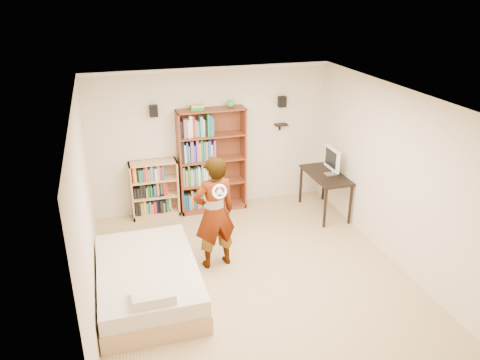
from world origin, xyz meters
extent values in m
cube|color=tan|center=(0.00, 0.00, 0.00)|extent=(4.50, 5.00, 0.01)
cube|color=beige|center=(0.00, 2.50, 1.35)|extent=(4.50, 0.02, 2.70)
cube|color=beige|center=(0.00, -2.50, 1.35)|extent=(4.50, 0.02, 2.70)
cube|color=beige|center=(-2.25, 0.00, 1.35)|extent=(0.02, 5.00, 2.70)
cube|color=beige|center=(2.25, 0.00, 1.35)|extent=(0.02, 5.00, 2.70)
cube|color=white|center=(0.00, 0.00, 2.70)|extent=(4.50, 5.00, 0.02)
cube|color=white|center=(0.00, 2.47, 2.67)|extent=(4.50, 0.06, 0.06)
cube|color=white|center=(0.00, -2.47, 2.67)|extent=(4.50, 0.06, 0.06)
cube|color=white|center=(-2.22, 0.00, 2.67)|extent=(0.06, 5.00, 0.06)
cube|color=white|center=(2.22, 0.00, 2.67)|extent=(0.06, 5.00, 0.06)
cube|color=black|center=(-1.05, 2.40, 2.00)|extent=(0.14, 0.12, 0.20)
cube|color=black|center=(1.35, 2.40, 2.00)|extent=(0.14, 0.12, 0.20)
cube|color=black|center=(1.35, 2.41, 1.55)|extent=(0.25, 0.16, 0.02)
imported|color=black|center=(-0.46, 0.41, 0.90)|extent=(0.71, 0.53, 1.79)
torus|color=white|center=(-0.46, 0.07, 1.39)|extent=(0.21, 0.08, 0.22)
camera|label=1|loc=(-1.87, -5.67, 4.09)|focal=35.00mm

